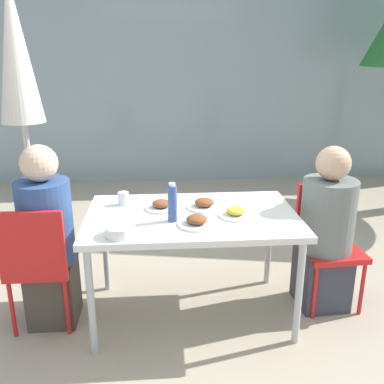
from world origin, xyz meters
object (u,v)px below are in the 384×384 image
Objects in this scene: person_right at (326,234)px; closed_umbrella at (18,68)px; bottle at (172,203)px; chair_right at (327,235)px; drinking_cup at (123,198)px; person_left at (48,242)px; salad_bowl at (120,231)px; chair_left at (38,259)px.

closed_umbrella is (-2.13, 0.62, 1.09)m from person_right.
person_right is 1.12m from bottle.
drinking_cup is at bearing -6.42° from chair_right.
person_left is 0.54× the size of closed_umbrella.
chair_right is 1.51m from salad_bowl.
person_left is 1.28m from closed_umbrella.
person_right is 12.98× the size of drinking_cup.
chair_left is at bearing 0.81° from person_right.
chair_right is (1.91, 0.13, -0.08)m from person_left.
chair_right is at bearing 12.49° from bottle.
chair_left reaches higher than salad_bowl.
closed_umbrella is at bearing -19.42° from person_right.
salad_bowl is (0.76, -0.98, -0.86)m from closed_umbrella.
chair_right is at bearing -3.29° from drinking_cup.
closed_umbrella is 25.31× the size of drinking_cup.
drinking_cup is (-1.43, 0.08, 0.29)m from chair_right.
closed_umbrella reaches higher than chair_left.
closed_umbrella is (-0.26, 0.67, 1.06)m from person_left.
bottle is 2.75× the size of drinking_cup.
drinking_cup is at bearing -31.68° from closed_umbrella.
bottle is at bearing -45.22° from drinking_cup.
chair_right is at bearing -121.87° from person_right.
closed_umbrella is at bearing 143.63° from bottle.
person_left is at bearing 58.13° from chair_left.
bottle is at bearing -7.90° from person_left.
person_left is at bearing 147.82° from salad_bowl.
closed_umbrella reaches higher than person_left.
drinking_cup is at bearing 29.40° from chair_left.
person_right is 1.42m from drinking_cup.
bottle is at bearing 33.23° from salad_bowl.
salad_bowl is at bearing 14.38° from chair_right.
salad_bowl is at bearing -32.20° from person_left.
person_left reaches higher than bottle.
person_left reaches higher than chair_left.
chair_right is (1.96, 0.21, 0.00)m from chair_left.
closed_umbrella is at bearing 127.58° from salad_bowl.
bottle is at bearing 9.36° from chair_right.
drinking_cup is at bearing 134.78° from bottle.
person_left is at bearing -155.56° from drinking_cup.
chair_left reaches higher than drinking_cup.
chair_left is 0.73× the size of person_right.
bottle is 0.47m from drinking_cup.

